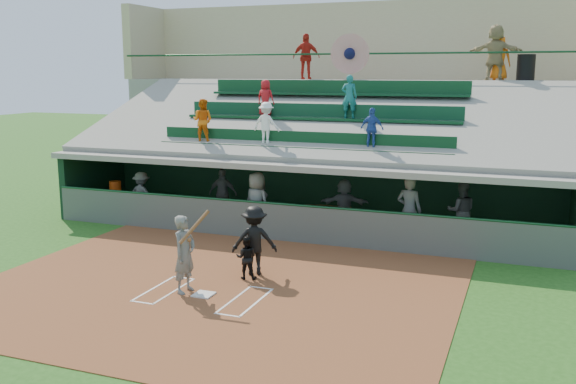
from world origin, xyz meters
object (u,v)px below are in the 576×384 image
at_px(water_cooler, 115,187).
at_px(white_table, 114,204).
at_px(catcher, 246,258).
at_px(trash_bin, 526,68).
at_px(home_plate, 204,294).
at_px(batter_at_plate, 185,254).

bearing_deg(water_cooler, white_table, -168.91).
bearing_deg(water_cooler, catcher, -33.53).
relative_size(water_cooler, trash_bin, 0.43).
bearing_deg(home_plate, batter_at_plate, 173.73).
bearing_deg(water_cooler, trash_bin, 27.12).
relative_size(catcher, water_cooler, 2.60).
relative_size(batter_at_plate, trash_bin, 2.07).
bearing_deg(trash_bin, catcher, -117.46).
bearing_deg(catcher, batter_at_plate, 42.42).
bearing_deg(trash_bin, white_table, -152.96).
bearing_deg(trash_bin, batter_at_plate, -118.17).
height_order(water_cooler, trash_bin, trash_bin).
relative_size(white_table, trash_bin, 0.94).
height_order(home_plate, catcher, catcher).
distance_m(home_plate, catcher, 1.55).
bearing_deg(home_plate, white_table, 137.91).
bearing_deg(white_table, trash_bin, 6.43).
relative_size(home_plate, batter_at_plate, 0.22).
xyz_separation_m(catcher, white_table, (-7.16, 4.68, -0.12)).
distance_m(home_plate, white_table, 9.09).
bearing_deg(catcher, trash_bin, -131.32).
height_order(white_table, trash_bin, trash_bin).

